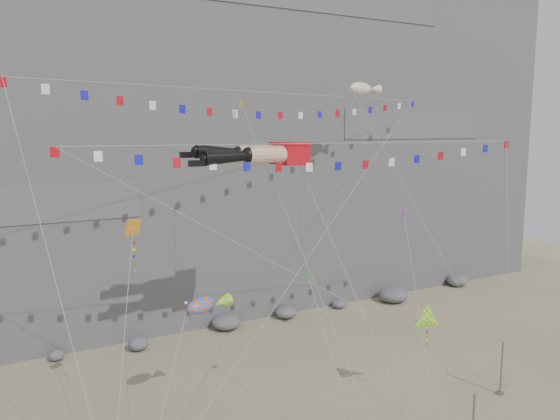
{
  "coord_description": "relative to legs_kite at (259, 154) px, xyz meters",
  "views": [
    {
      "loc": [
        -17.7,
        -25.83,
        17.5
      ],
      "look_at": [
        1.08,
        9.0,
        11.61
      ],
      "focal_mm": 35.0,
      "sensor_mm": 36.0,
      "label": 1
    }
  ],
  "objects": [
    {
      "name": "ground",
      "position": [
        2.75,
        -4.64,
        -15.95
      ],
      "size": [
        120.0,
        120.0,
        0.0
      ],
      "primitive_type": "plane",
      "color": "gray",
      "rests_on": "ground"
    },
    {
      "name": "cliff",
      "position": [
        2.75,
        27.36,
        9.05
      ],
      "size": [
        80.0,
        28.0,
        50.0
      ],
      "primitive_type": "cube",
      "color": "slate",
      "rests_on": "ground"
    },
    {
      "name": "talus_boulders",
      "position": [
        2.75,
        12.36,
        -15.35
      ],
      "size": [
        60.0,
        3.0,
        1.2
      ],
      "primitive_type": null,
      "color": "slate",
      "rests_on": "ground"
    },
    {
      "name": "anchor_pole_right",
      "position": [
        14.16,
        -7.39,
        -14.12
      ],
      "size": [
        0.12,
        0.12,
        3.66
      ],
      "primitive_type": "cylinder",
      "color": "slate",
      "rests_on": "ground"
    },
    {
      "name": "legs_kite",
      "position": [
        0.0,
        0.0,
        0.0
      ],
      "size": [
        8.98,
        12.98,
        19.83
      ],
      "rotation": [
        0.0,
        0.0,
        0.02
      ],
      "color": "#B50B15",
      "rests_on": "ground"
    },
    {
      "name": "flag_banner_upper",
      "position": [
        3.84,
        6.03,
        4.2
      ],
      "size": [
        35.6,
        19.11,
        28.88
      ],
      "color": "#B50B15",
      "rests_on": "ground"
    },
    {
      "name": "flag_banner_lower",
      "position": [
        3.91,
        -1.39,
        0.64
      ],
      "size": [
        31.44,
        6.68,
        21.0
      ],
      "color": "#B50B15",
      "rests_on": "ground"
    },
    {
      "name": "harlequin_kite",
      "position": [
        -8.44,
        -2.19,
        -3.58
      ],
      "size": [
        3.87,
        6.7,
        13.93
      ],
      "color": "red",
      "rests_on": "ground"
    },
    {
      "name": "fish_windsock",
      "position": [
        -4.7,
        -1.95,
        -8.44
      ],
      "size": [
        7.3,
        7.38,
        11.14
      ],
      "color": "#F9450C",
      "rests_on": "ground"
    },
    {
      "name": "delta_kite",
      "position": [
        8.41,
        -6.42,
        -10.13
      ],
      "size": [
        4.61,
        7.78,
        10.01
      ],
      "color": "yellow",
      "rests_on": "ground"
    },
    {
      "name": "blimp_windsock",
      "position": [
        13.21,
        7.46,
        4.86
      ],
      "size": [
        4.51,
        15.78,
        25.62
      ],
      "color": "beige",
      "rests_on": "ground"
    },
    {
      "name": "small_kite_a",
      "position": [
        0.8,
        3.98,
        2.87
      ],
      "size": [
        2.53,
        14.93,
        24.01
      ],
      "color": "orange",
      "rests_on": "ground"
    },
    {
      "name": "small_kite_b",
      "position": [
        10.9,
        -1.12,
        -4.67
      ],
      "size": [
        5.37,
        9.65,
        15.41
      ],
      "color": "purple",
      "rests_on": "ground"
    },
    {
      "name": "small_kite_c",
      "position": [
        1.11,
        -4.25,
        -7.14
      ],
      "size": [
        1.09,
        6.92,
        10.91
      ],
      "color": "#17972C",
      "rests_on": "ground"
    }
  ]
}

